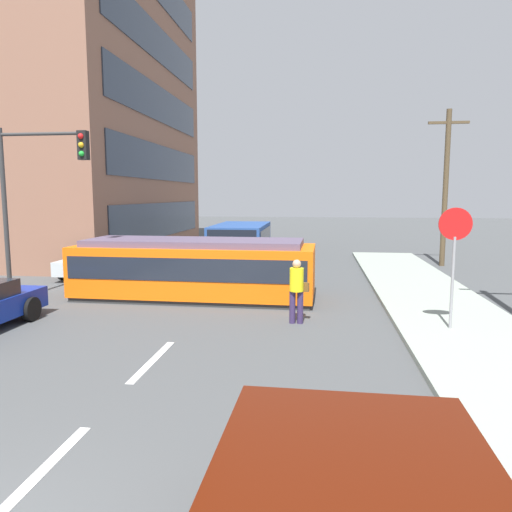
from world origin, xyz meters
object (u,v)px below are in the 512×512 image
Objects in this scene: parked_sedan_far at (100,260)px; traffic_light_mast at (36,182)px; city_bus at (241,240)px; streetcar_tram at (195,268)px; pedestrian_crossing at (297,288)px; utility_pole_mid at (446,185)px; stop_sign at (454,243)px.

traffic_light_mast is at bearing -83.31° from parked_sedan_far.
parked_sedan_far is at bearing 96.69° from traffic_light_mast.
streetcar_tram is at bearing -90.34° from city_bus.
utility_pole_mid is at bearing 60.13° from pedestrian_crossing.
parked_sedan_far is 1.54× the size of stop_sign.
streetcar_tram is 1.45× the size of traffic_light_mast.
parked_sedan_far is 15.83m from utility_pole_mid.
utility_pole_mid is (9.74, 8.41, 2.78)m from streetcar_tram.
traffic_light_mast is at bearing -145.90° from utility_pole_mid.
pedestrian_crossing is 0.38× the size of parked_sedan_far.
stop_sign is at bearing -9.20° from traffic_light_mast.
parked_sedan_far is 14.21m from stop_sign.
city_bus is at bearing 89.66° from streetcar_tram.
parked_sedan_far is (-8.52, 6.61, -0.32)m from pedestrian_crossing.
city_bus is 1.27× the size of parked_sedan_far.
traffic_light_mast is (-4.57, -10.21, 2.64)m from city_bus.
city_bus is (0.05, 8.97, 0.07)m from streetcar_tram.
utility_pole_mid reaches higher than parked_sedan_far.
city_bus reaches higher than pedestrian_crossing.
stop_sign is at bearing -23.79° from streetcar_tram.
streetcar_tram is at bearing 156.21° from stop_sign.
traffic_light_mast is at bearing 170.80° from stop_sign.
traffic_light_mast is (-7.91, 1.40, 2.76)m from pedestrian_crossing.
utility_pole_mid is at bearing 16.64° from parked_sedan_far.
streetcar_tram reaches higher than pedestrian_crossing.
city_bus is at bearing 106.05° from pedestrian_crossing.
pedestrian_crossing is (3.34, -11.61, -0.12)m from city_bus.
pedestrian_crossing is 8.49m from traffic_light_mast.
stop_sign is at bearing -7.42° from pedestrian_crossing.
city_bus is 3.37× the size of pedestrian_crossing.
traffic_light_mast reaches higher than stop_sign.
parked_sedan_far is at bearing 149.88° from stop_sign.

